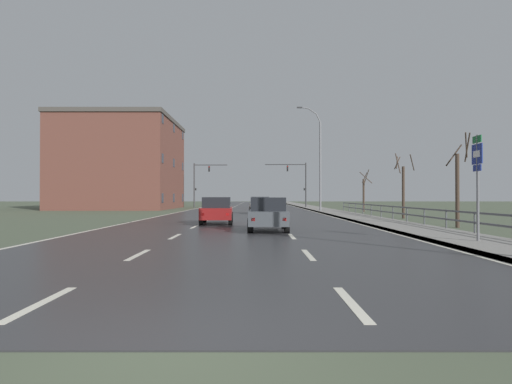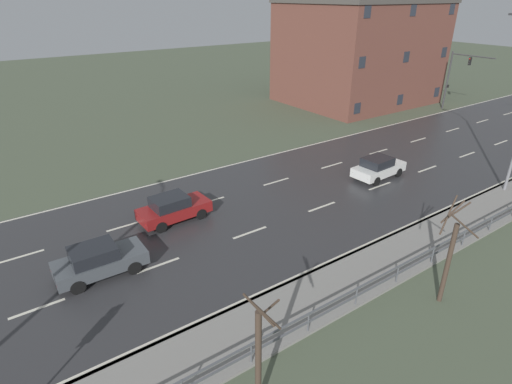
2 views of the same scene
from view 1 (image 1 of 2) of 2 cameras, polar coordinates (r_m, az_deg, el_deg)
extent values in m
cube|color=#4C5642|center=(52.60, -0.73, -2.38)|extent=(160.00, 160.00, 0.12)
cube|color=#303033|center=(64.59, -0.54, -1.98)|extent=(14.00, 120.00, 0.02)
cube|color=beige|center=(7.49, -26.02, -12.90)|extent=(0.16, 2.20, 0.01)
cube|color=beige|center=(12.50, -14.89, -7.93)|extent=(0.16, 2.20, 0.01)
cube|color=beige|center=(17.74, -10.30, -5.74)|extent=(0.16, 2.20, 0.01)
cube|color=beige|center=(23.05, -7.83, -4.54)|extent=(0.16, 2.20, 0.01)
cube|color=beige|center=(28.39, -6.30, -3.78)|extent=(0.16, 2.20, 0.01)
cube|color=beige|center=(33.76, -5.25, -3.27)|extent=(0.16, 2.20, 0.01)
cube|color=beige|center=(39.13, -4.49, -2.89)|extent=(0.16, 2.20, 0.01)
cube|color=beige|center=(44.51, -3.91, -2.61)|extent=(0.16, 2.20, 0.01)
cube|color=beige|center=(49.89, -3.46, -2.38)|extent=(0.16, 2.20, 0.01)
cube|color=beige|center=(55.28, -3.10, -2.20)|extent=(0.16, 2.20, 0.01)
cube|color=beige|center=(60.67, -2.80, -2.06)|extent=(0.16, 2.20, 0.01)
cube|color=beige|center=(66.06, -2.55, -1.93)|extent=(0.16, 2.20, 0.01)
cube|color=beige|center=(71.45, -2.34, -1.83)|extent=(0.16, 2.20, 0.01)
cube|color=beige|center=(76.85, -2.16, -1.74)|extent=(0.16, 2.20, 0.01)
cube|color=beige|center=(82.24, -2.00, -1.66)|extent=(0.16, 2.20, 0.01)
cube|color=beige|center=(87.64, -1.86, -1.59)|extent=(0.16, 2.20, 0.01)
cube|color=beige|center=(93.03, -1.74, -1.53)|extent=(0.16, 2.20, 0.01)
cube|color=beige|center=(98.43, -1.63, -1.47)|extent=(0.16, 2.20, 0.01)
cube|color=beige|center=(103.83, -1.53, -1.42)|extent=(0.16, 2.20, 0.01)
cube|color=beige|center=(109.22, -1.44, -1.38)|extent=(0.16, 2.20, 0.01)
cube|color=beige|center=(114.62, -1.36, -1.34)|extent=(0.16, 2.20, 0.01)
cube|color=beige|center=(120.02, -1.29, -1.30)|extent=(0.16, 2.20, 0.01)
cube|color=beige|center=(6.91, 12.60, -14.01)|extent=(0.16, 2.20, 0.01)
cube|color=beige|center=(12.16, 7.10, -8.15)|extent=(0.16, 2.20, 0.01)
cube|color=beige|center=(17.50, 4.98, -5.82)|extent=(0.16, 2.20, 0.01)
cube|color=beige|center=(22.87, 3.86, -4.57)|extent=(0.16, 2.20, 0.01)
cube|color=beige|center=(28.25, 3.17, -3.80)|extent=(0.16, 2.20, 0.01)
cube|color=beige|center=(33.63, 2.70, -3.28)|extent=(0.16, 2.20, 0.01)
cube|color=beige|center=(39.02, 2.36, -2.90)|extent=(0.16, 2.20, 0.01)
cube|color=beige|center=(44.42, 2.11, -2.61)|extent=(0.16, 2.20, 0.01)
cube|color=beige|center=(49.81, 1.91, -2.39)|extent=(0.16, 2.20, 0.01)
cube|color=beige|center=(55.21, 1.74, -2.21)|extent=(0.16, 2.20, 0.01)
cube|color=beige|center=(60.60, 1.61, -2.06)|extent=(0.16, 2.20, 0.01)
cube|color=beige|center=(66.00, 1.50, -1.93)|extent=(0.16, 2.20, 0.01)
cube|color=beige|center=(71.40, 1.41, -1.83)|extent=(0.16, 2.20, 0.01)
cube|color=beige|center=(76.79, 1.33, -1.74)|extent=(0.16, 2.20, 0.01)
cube|color=beige|center=(82.19, 1.26, -1.66)|extent=(0.16, 2.20, 0.01)
cube|color=beige|center=(87.59, 1.19, -1.59)|extent=(0.16, 2.20, 0.01)
cube|color=beige|center=(92.99, 1.14, -1.53)|extent=(0.16, 2.20, 0.01)
cube|color=beige|center=(98.39, 1.09, -1.47)|extent=(0.16, 2.20, 0.01)
cube|color=beige|center=(103.79, 1.05, -1.42)|extent=(0.16, 2.20, 0.01)
cube|color=beige|center=(109.18, 1.01, -1.38)|extent=(0.16, 2.20, 0.01)
cube|color=beige|center=(114.58, 0.97, -1.34)|extent=(0.16, 2.20, 0.01)
cube|color=beige|center=(119.98, 0.94, -1.30)|extent=(0.16, 2.20, 0.01)
cube|color=beige|center=(64.86, 5.52, -1.96)|extent=(0.16, 120.00, 0.01)
cube|color=beige|center=(65.05, -6.59, -1.95)|extent=(0.16, 120.00, 0.01)
cube|color=gray|center=(65.03, 6.97, -1.92)|extent=(3.00, 120.00, 0.12)
cube|color=slate|center=(64.88, 5.72, -1.92)|extent=(0.16, 120.00, 0.12)
cube|color=#515459|center=(28.57, 18.52, -1.88)|extent=(0.06, 34.62, 0.08)
cube|color=#515459|center=(28.58, 18.52, -2.68)|extent=(0.06, 34.62, 0.08)
cylinder|color=#515459|center=(19.96, 26.96, -3.73)|extent=(0.07, 0.07, 1.00)
cylinder|color=#515459|center=(22.37, 23.89, -3.40)|extent=(0.07, 0.07, 1.00)
cylinder|color=#515459|center=(24.83, 21.42, -3.12)|extent=(0.07, 0.07, 1.00)
cylinder|color=#515459|center=(27.33, 19.40, -2.88)|extent=(0.07, 0.07, 1.00)
cylinder|color=#515459|center=(29.85, 17.72, -2.69)|extent=(0.07, 0.07, 1.00)
cylinder|color=#515459|center=(32.40, 16.31, -2.52)|extent=(0.07, 0.07, 1.00)
cylinder|color=#515459|center=(34.97, 15.10, -2.38)|extent=(0.07, 0.07, 1.00)
cylinder|color=#515459|center=(37.55, 14.06, -2.25)|extent=(0.07, 0.07, 1.00)
cylinder|color=#515459|center=(40.14, 13.15, -2.14)|extent=(0.07, 0.07, 1.00)
cylinder|color=#515459|center=(42.74, 12.35, -2.04)|extent=(0.07, 0.07, 1.00)
cylinder|color=#515459|center=(45.34, 11.65, -1.96)|extent=(0.07, 0.07, 1.00)
cylinder|color=slate|center=(45.84, 8.67, 3.25)|extent=(0.20, 0.20, 9.32)
cylinder|color=slate|center=(46.42, 8.41, 9.55)|extent=(0.51, 0.11, 0.93)
cylinder|color=slate|center=(46.47, 7.66, 10.43)|extent=(0.86, 0.11, 0.65)
cylinder|color=slate|center=(46.44, 6.57, 10.89)|extent=(0.97, 0.11, 0.28)
cube|color=#333335|center=(46.40, 5.98, 10.95)|extent=(0.56, 0.24, 0.12)
cylinder|color=slate|center=(16.50, 27.29, 0.29)|extent=(0.09, 0.09, 3.71)
cube|color=#146633|center=(16.60, 27.20, 6.17)|extent=(0.03, 0.56, 0.24)
cube|color=navy|center=(16.55, 27.21, 4.45)|extent=(0.03, 0.68, 0.68)
cube|color=white|center=(16.54, 27.15, 4.46)|extent=(0.01, 0.44, 0.22)
cube|color=navy|center=(16.52, 27.21, 2.83)|extent=(0.03, 0.52, 0.22)
cylinder|color=#38383A|center=(61.46, 6.80, 0.89)|extent=(0.18, 0.18, 6.32)
cylinder|color=#38383A|center=(61.34, 4.13, 3.61)|extent=(5.73, 0.12, 0.12)
cube|color=black|center=(61.32, 4.40, 3.10)|extent=(0.20, 0.28, 0.80)
sphere|color=red|center=(61.19, 4.41, 3.35)|extent=(0.14, 0.14, 0.14)
sphere|color=#2D2D2D|center=(61.17, 4.41, 3.11)|extent=(0.14, 0.14, 0.14)
sphere|color=#2D2D2D|center=(61.16, 4.41, 2.86)|extent=(0.14, 0.14, 0.14)
cube|color=black|center=(61.37, 6.60, 0.37)|extent=(0.18, 0.12, 0.32)
cylinder|color=#38383A|center=(62.58, -7.83, 0.87)|extent=(0.18, 0.18, 6.32)
cylinder|color=#38383A|center=(62.43, -5.69, 3.54)|extent=(4.70, 0.12, 0.12)
cube|color=black|center=(62.42, -5.90, 3.04)|extent=(0.20, 0.28, 0.80)
sphere|color=red|center=(62.29, -5.92, 3.28)|extent=(0.14, 0.14, 0.14)
sphere|color=#2D2D2D|center=(62.27, -5.92, 3.05)|extent=(0.14, 0.14, 0.14)
sphere|color=#2D2D2D|center=(62.26, -5.92, 2.81)|extent=(0.14, 0.14, 0.14)
cube|color=black|center=(62.49, -7.64, 0.36)|extent=(0.18, 0.12, 0.32)
cube|color=#474C51|center=(20.38, 1.83, -3.30)|extent=(1.80, 4.12, 0.64)
cube|color=black|center=(20.11, 1.84, -1.57)|extent=(1.58, 2.01, 0.60)
cube|color=slate|center=(21.06, 1.79, -1.58)|extent=(1.40, 0.09, 0.51)
cylinder|color=black|center=(21.69, 3.91, -3.98)|extent=(0.23, 0.66, 0.66)
cylinder|color=black|center=(21.67, -0.38, -3.99)|extent=(0.23, 0.66, 0.66)
cylinder|color=black|center=(19.16, 4.32, -4.44)|extent=(0.23, 0.66, 0.66)
cylinder|color=black|center=(19.13, -0.54, -4.44)|extent=(0.23, 0.66, 0.66)
cube|color=red|center=(18.35, -0.13, -3.61)|extent=(0.16, 0.04, 0.14)
cube|color=red|center=(18.38, 4.00, -3.60)|extent=(0.16, 0.04, 0.14)
cube|color=maroon|center=(25.51, -4.88, -2.74)|extent=(1.93, 4.17, 0.64)
cube|color=black|center=(25.24, -4.91, -1.36)|extent=(1.64, 2.06, 0.60)
cube|color=slate|center=(26.19, -4.81, -1.37)|extent=(1.41, 0.14, 0.51)
cylinder|color=black|center=(26.77, -3.02, -3.33)|extent=(0.25, 0.67, 0.66)
cylinder|color=black|center=(26.84, -6.48, -3.32)|extent=(0.25, 0.67, 0.66)
cylinder|color=black|center=(24.23, -3.11, -3.62)|extent=(0.25, 0.67, 0.66)
cylinder|color=black|center=(24.31, -6.94, -3.61)|extent=(0.25, 0.67, 0.66)
cube|color=red|center=(23.53, -6.73, -2.93)|extent=(0.16, 0.05, 0.14)
cube|color=red|center=(23.46, -3.51, -2.94)|extent=(0.16, 0.05, 0.14)
cube|color=silver|center=(40.05, 0.72, -1.94)|extent=(1.97, 4.19, 0.64)
cube|color=black|center=(39.79, 0.74, -1.06)|extent=(1.66, 2.08, 0.60)
cube|color=slate|center=(40.74, 0.66, -1.08)|extent=(1.41, 0.15, 0.51)
cylinder|color=black|center=(41.38, 1.73, -2.34)|extent=(0.25, 0.67, 0.66)
cylinder|color=black|center=(41.29, -0.51, -2.34)|extent=(0.25, 0.67, 0.66)
cylinder|color=black|center=(38.85, 2.03, -2.46)|extent=(0.25, 0.67, 0.66)
cylinder|color=black|center=(38.75, -0.36, -2.46)|extent=(0.25, 0.67, 0.66)
cube|color=red|center=(37.99, -0.09, -2.02)|extent=(0.16, 0.05, 0.14)
cube|color=red|center=(38.07, 1.90, -2.02)|extent=(0.16, 0.05, 0.14)
cube|color=brown|center=(59.22, -16.86, 3.26)|extent=(13.41, 16.04, 11.07)
cube|color=#4C4742|center=(59.88, -16.84, 8.80)|extent=(13.68, 16.36, 0.50)
cube|color=#282D38|center=(50.78, -11.87, -0.79)|extent=(0.04, 0.90, 1.10)
cube|color=#282D38|center=(57.47, -10.44, -0.76)|extent=(0.04, 0.90, 1.10)
cube|color=#282D38|center=(64.18, -9.31, -0.74)|extent=(0.04, 0.90, 1.10)
cube|color=#282D38|center=(50.96, -11.86, 4.32)|extent=(0.04, 0.90, 1.10)
cube|color=#282D38|center=(57.63, -10.44, 3.75)|extent=(0.04, 0.90, 1.10)
cube|color=#282D38|center=(64.33, -9.31, 3.31)|extent=(0.04, 0.90, 1.10)
cube|color=#282D38|center=(51.55, -11.85, 9.35)|extent=(0.04, 0.90, 1.10)
cube|color=#282D38|center=(58.14, -10.43, 8.21)|extent=(0.04, 0.90, 1.10)
cube|color=#282D38|center=(64.79, -9.30, 7.31)|extent=(0.04, 0.90, 1.10)
cylinder|color=#423328|center=(24.71, 25.11, 0.15)|extent=(0.20, 0.20, 3.81)
cylinder|color=#423328|center=(25.17, 24.72, 4.40)|extent=(0.86, 0.09, 1.16)
cylinder|color=#423328|center=(24.93, 26.18, 5.26)|extent=(0.28, 1.00, 1.42)
cylinder|color=#423328|center=(24.79, 26.06, 5.55)|extent=(0.49, 0.79, 1.24)
cylinder|color=#423328|center=(33.51, 18.98, -0.05)|extent=(0.20, 0.20, 3.80)
cylinder|color=#423328|center=(33.82, 18.26, 3.64)|extent=(0.69, 0.74, 1.00)
cylinder|color=#423328|center=(33.66, 18.22, 3.69)|extent=(0.41, 0.86, 0.98)
cylinder|color=#423328|center=(33.39, 20.01, 3.65)|extent=(0.74, 1.12, 1.12)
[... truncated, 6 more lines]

